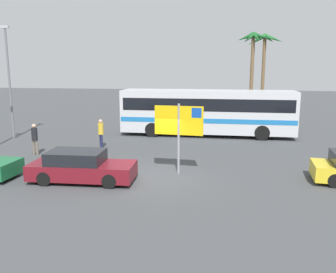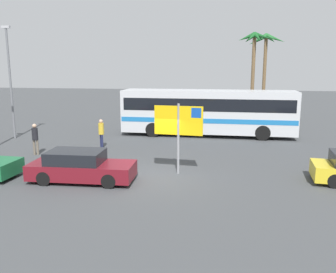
# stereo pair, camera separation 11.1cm
# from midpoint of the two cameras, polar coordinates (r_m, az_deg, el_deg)

# --- Properties ---
(ground) EXTENTS (120.00, 120.00, 0.00)m
(ground) POSITION_cam_midpoint_polar(r_m,az_deg,el_deg) (15.84, -2.71, -6.51)
(ground) COLOR #424447
(bus_front_coach) EXTENTS (11.93, 2.55, 3.17)m
(bus_front_coach) POSITION_cam_midpoint_polar(r_m,az_deg,el_deg) (25.11, 6.52, 4.19)
(bus_front_coach) COLOR silver
(bus_front_coach) RESTS_ON ground
(ferry_sign) EXTENTS (2.20, 0.23, 3.20)m
(ferry_sign) POSITION_cam_midpoint_polar(r_m,az_deg,el_deg) (15.81, 2.05, 2.13)
(ferry_sign) COLOR gray
(ferry_sign) RESTS_ON ground
(car_maroon) EXTENTS (4.48, 1.87, 1.32)m
(car_maroon) POSITION_cam_midpoint_polar(r_m,az_deg,el_deg) (15.55, -13.65, -4.72)
(car_maroon) COLOR maroon
(car_maroon) RESTS_ON ground
(pedestrian_near_sign) EXTENTS (0.32, 0.32, 1.74)m
(pedestrian_near_sign) POSITION_cam_midpoint_polar(r_m,az_deg,el_deg) (20.80, -20.39, -0.01)
(pedestrian_near_sign) COLOR #706656
(pedestrian_near_sign) RESTS_ON ground
(pedestrian_by_bus) EXTENTS (0.32, 0.32, 1.74)m
(pedestrian_by_bus) POSITION_cam_midpoint_polar(r_m,az_deg,el_deg) (21.45, -10.51, 0.84)
(pedestrian_by_bus) COLOR #1E2347
(pedestrian_by_bus) RESTS_ON ground
(lamp_post_right_side) EXTENTS (0.56, 0.20, 7.38)m
(lamp_post_right_side) POSITION_cam_midpoint_polar(r_m,az_deg,el_deg) (25.97, -23.87, 8.50)
(lamp_post_right_side) COLOR slate
(lamp_post_right_side) RESTS_ON ground
(palm_tree_seaside) EXTENTS (3.00, 2.77, 7.79)m
(palm_tree_seaside) POSITION_cam_midpoint_polar(r_m,az_deg,el_deg) (33.33, 13.72, 13.30)
(palm_tree_seaside) COLOR brown
(palm_tree_seaside) RESTS_ON ground
(palm_tree_inland) EXTENTS (3.44, 3.36, 7.87)m
(palm_tree_inland) POSITION_cam_midpoint_polar(r_m,az_deg,el_deg) (35.88, 15.49, 13.31)
(palm_tree_inland) COLOR brown
(palm_tree_inland) RESTS_ON ground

